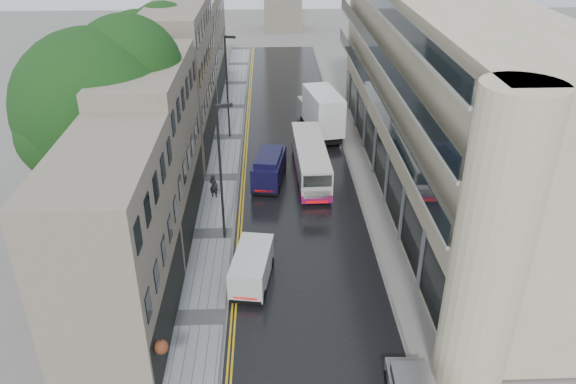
{
  "coord_description": "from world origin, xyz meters",
  "views": [
    {
      "loc": [
        -2.08,
        -12.4,
        20.1
      ],
      "look_at": [
        -0.96,
        18.0,
        3.77
      ],
      "focal_mm": 35.0,
      "sensor_mm": 36.0,
      "label": 1
    }
  ],
  "objects_px": {
    "white_van": "(231,283)",
    "navy_van": "(253,177)",
    "pedestrian": "(214,186)",
    "tree_far": "(145,82)",
    "lamp_post_near": "(221,175)",
    "tree_near": "(99,134)",
    "lamp_post_far": "(227,88)",
    "cream_bus": "(300,177)",
    "white_lorry": "(314,120)"
  },
  "relations": [
    {
      "from": "tree_near",
      "to": "white_lorry",
      "type": "xyz_separation_m",
      "value": [
        14.48,
        14.49,
        -4.78
      ]
    },
    {
      "from": "white_van",
      "to": "navy_van",
      "type": "distance_m",
      "value": 12.54
    },
    {
      "from": "tree_far",
      "to": "white_lorry",
      "type": "distance_m",
      "value": 14.82
    },
    {
      "from": "white_van",
      "to": "tree_near",
      "type": "bearing_deg",
      "value": 146.74
    },
    {
      "from": "tree_near",
      "to": "navy_van",
      "type": "height_order",
      "value": "tree_near"
    },
    {
      "from": "cream_bus",
      "to": "navy_van",
      "type": "distance_m",
      "value": 3.51
    },
    {
      "from": "white_lorry",
      "to": "lamp_post_near",
      "type": "xyz_separation_m",
      "value": [
        -7.07,
        -15.79,
        2.48
      ]
    },
    {
      "from": "tree_near",
      "to": "cream_bus",
      "type": "height_order",
      "value": "tree_near"
    },
    {
      "from": "white_van",
      "to": "pedestrian",
      "type": "relative_size",
      "value": 2.49
    },
    {
      "from": "tree_far",
      "to": "navy_van",
      "type": "distance_m",
      "value": 12.89
    },
    {
      "from": "white_van",
      "to": "navy_van",
      "type": "relative_size",
      "value": 0.88
    },
    {
      "from": "lamp_post_near",
      "to": "lamp_post_far",
      "type": "relative_size",
      "value": 0.99
    },
    {
      "from": "white_van",
      "to": "navy_van",
      "type": "bearing_deg",
      "value": 94.37
    },
    {
      "from": "white_lorry",
      "to": "lamp_post_far",
      "type": "xyz_separation_m",
      "value": [
        -7.67,
        1.39,
        2.55
      ]
    },
    {
      "from": "tree_far",
      "to": "lamp_post_far",
      "type": "height_order",
      "value": "tree_far"
    },
    {
      "from": "cream_bus",
      "to": "lamp_post_far",
      "type": "bearing_deg",
      "value": 116.47
    },
    {
      "from": "white_van",
      "to": "lamp_post_far",
      "type": "height_order",
      "value": "lamp_post_far"
    },
    {
      "from": "tree_near",
      "to": "pedestrian",
      "type": "relative_size",
      "value": 7.7
    },
    {
      "from": "pedestrian",
      "to": "lamp_post_near",
      "type": "height_order",
      "value": "lamp_post_near"
    },
    {
      "from": "tree_far",
      "to": "lamp_post_near",
      "type": "distance_m",
      "value": 16.04
    },
    {
      "from": "lamp_post_near",
      "to": "white_lorry",
      "type": "bearing_deg",
      "value": 49.04
    },
    {
      "from": "tree_far",
      "to": "pedestrian",
      "type": "bearing_deg",
      "value": -55.55
    },
    {
      "from": "tree_near",
      "to": "lamp_post_near",
      "type": "xyz_separation_m",
      "value": [
        7.4,
        -1.3,
        -2.3
      ]
    },
    {
      "from": "pedestrian",
      "to": "white_lorry",
      "type": "bearing_deg",
      "value": -108.68
    },
    {
      "from": "white_lorry",
      "to": "cream_bus",
      "type": "bearing_deg",
      "value": -111.15
    },
    {
      "from": "cream_bus",
      "to": "white_lorry",
      "type": "height_order",
      "value": "white_lorry"
    },
    {
      "from": "cream_bus",
      "to": "tree_near",
      "type": "bearing_deg",
      "value": -160.77
    },
    {
      "from": "lamp_post_near",
      "to": "lamp_post_far",
      "type": "distance_m",
      "value": 17.19
    },
    {
      "from": "tree_near",
      "to": "navy_van",
      "type": "xyz_separation_m",
      "value": [
        9.19,
        5.07,
        -5.63
      ]
    },
    {
      "from": "tree_far",
      "to": "pedestrian",
      "type": "height_order",
      "value": "tree_far"
    },
    {
      "from": "cream_bus",
      "to": "white_van",
      "type": "height_order",
      "value": "cream_bus"
    },
    {
      "from": "white_lorry",
      "to": "white_van",
      "type": "bearing_deg",
      "value": -116.67
    },
    {
      "from": "tree_near",
      "to": "cream_bus",
      "type": "xyz_separation_m",
      "value": [
        12.69,
        4.82,
        -5.57
      ]
    },
    {
      "from": "tree_far",
      "to": "lamp_post_far",
      "type": "relative_size",
      "value": 1.36
    },
    {
      "from": "cream_bus",
      "to": "lamp_post_far",
      "type": "xyz_separation_m",
      "value": [
        -5.89,
        11.06,
        3.33
      ]
    },
    {
      "from": "white_lorry",
      "to": "navy_van",
      "type": "relative_size",
      "value": 1.6
    },
    {
      "from": "white_van",
      "to": "navy_van",
      "type": "xyz_separation_m",
      "value": [
        0.99,
        12.5,
        0.28
      ]
    },
    {
      "from": "white_lorry",
      "to": "lamp_post_far",
      "type": "bearing_deg",
      "value": 159.03
    },
    {
      "from": "navy_van",
      "to": "pedestrian",
      "type": "height_order",
      "value": "navy_van"
    },
    {
      "from": "white_lorry",
      "to": "lamp_post_far",
      "type": "relative_size",
      "value": 0.89
    },
    {
      "from": "tree_far",
      "to": "cream_bus",
      "type": "relative_size",
      "value": 1.25
    },
    {
      "from": "cream_bus",
      "to": "navy_van",
      "type": "xyz_separation_m",
      "value": [
        -3.5,
        0.25,
        -0.06
      ]
    },
    {
      "from": "pedestrian",
      "to": "lamp_post_near",
      "type": "relative_size",
      "value": 0.2
    },
    {
      "from": "white_lorry",
      "to": "navy_van",
      "type": "distance_m",
      "value": 10.83
    },
    {
      "from": "cream_bus",
      "to": "lamp_post_near",
      "type": "distance_m",
      "value": 8.72
    },
    {
      "from": "navy_van",
      "to": "lamp_post_far",
      "type": "xyz_separation_m",
      "value": [
        -2.39,
        10.81,
        3.39
      ]
    },
    {
      "from": "tree_near",
      "to": "lamp_post_far",
      "type": "xyz_separation_m",
      "value": [
        6.8,
        15.88,
        -2.23
      ]
    },
    {
      "from": "cream_bus",
      "to": "white_lorry",
      "type": "distance_m",
      "value": 9.86
    },
    {
      "from": "white_lorry",
      "to": "white_van",
      "type": "distance_m",
      "value": 22.82
    },
    {
      "from": "lamp_post_near",
      "to": "pedestrian",
      "type": "bearing_deg",
      "value": 84.47
    }
  ]
}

